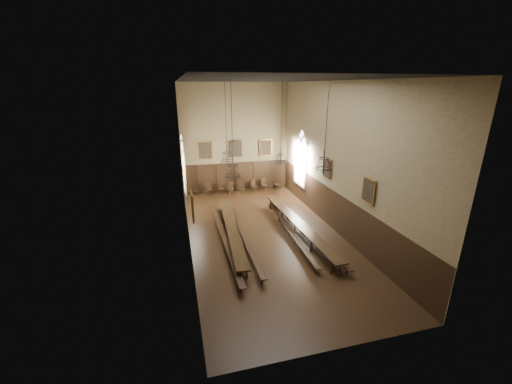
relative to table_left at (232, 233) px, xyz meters
name	(u,v)px	position (x,y,z in m)	size (l,w,h in m)	color
floor	(265,236)	(2.02, -0.21, -0.38)	(9.00, 18.00, 0.02)	black
ceiling	(267,80)	(2.02, -0.21, 8.64)	(9.00, 18.00, 0.02)	black
wall_back	(235,139)	(2.02, 8.80, 4.13)	(9.00, 0.02, 9.00)	#766849
wall_front	(350,233)	(2.02, -9.22, 4.13)	(9.00, 0.02, 9.00)	#766849
wall_left	(184,169)	(-2.49, -0.21, 4.13)	(0.02, 18.00, 9.00)	#766849
wall_right	(338,160)	(6.53, -0.21, 4.13)	(0.02, 18.00, 9.00)	#766849
wainscot_panelling	(265,217)	(2.02, -0.21, 0.88)	(9.00, 18.00, 2.50)	black
table_left	(232,233)	(0.00, 0.00, 0.00)	(1.31, 9.54, 0.74)	black
table_right	(298,228)	(4.08, -0.42, 0.02)	(1.10, 10.08, 0.78)	black
bench_left_outer	(224,238)	(-0.55, -0.41, -0.07)	(0.35, 10.49, 0.47)	black
bench_left_inner	(241,232)	(0.59, 0.04, -0.07)	(0.45, 10.63, 0.48)	black
bench_right_inner	(289,231)	(3.47, -0.42, -0.11)	(0.62, 9.21, 0.41)	black
bench_right_outer	(305,228)	(4.56, -0.36, -0.07)	(0.54, 10.56, 0.48)	black
chair_0	(195,193)	(-1.54, 8.39, -0.10)	(0.49, 0.49, 0.90)	black
chair_1	(209,191)	(-0.39, 8.32, -0.07)	(0.49, 0.49, 1.00)	black
chair_2	(221,191)	(0.62, 8.35, -0.09)	(0.41, 0.41, 0.93)	black
chair_3	(231,190)	(1.42, 8.28, -0.10)	(0.40, 0.40, 0.89)	black
chair_4	(242,189)	(2.41, 8.27, -0.09)	(0.46, 0.46, 0.92)	black
chair_5	(254,188)	(3.53, 8.37, -0.07)	(0.56, 0.56, 1.00)	black
chair_6	(265,187)	(4.43, 8.29, -0.06)	(0.59, 0.59, 1.04)	black
chair_7	(277,186)	(5.63, 8.33, -0.08)	(0.53, 0.53, 0.97)	black
chandelier_back_left	(227,155)	(0.21, 2.27, 4.25)	(0.78, 0.78, 4.87)	black
chandelier_back_right	(281,156)	(3.81, 2.42, 3.95)	(0.78, 0.78, 5.20)	black
chandelier_front_left	(233,169)	(-0.27, -2.41, 4.57)	(0.75, 0.75, 4.53)	black
chandelier_front_right	(324,162)	(4.10, -3.17, 4.79)	(0.77, 0.77, 4.28)	black
portrait_back_0	(204,151)	(-0.58, 8.67, 3.33)	(1.10, 0.12, 1.40)	#A26D27
portrait_back_1	(236,149)	(2.02, 8.67, 3.33)	(1.10, 0.12, 1.40)	#A26D27
portrait_back_2	(266,148)	(4.62, 8.67, 3.33)	(1.10, 0.12, 1.40)	#A26D27
portrait_left_0	(187,178)	(-2.36, 0.79, 3.33)	(0.12, 1.00, 1.30)	#A26D27
portrait_left_1	(192,206)	(-2.36, -3.71, 3.33)	(0.12, 1.00, 1.30)	#A26D27
portrait_right_0	(327,169)	(6.40, 0.79, 3.33)	(0.12, 1.00, 1.30)	#A26D27
portrait_right_1	(368,190)	(6.40, -3.71, 3.33)	(0.12, 1.00, 1.30)	#A26D27
window_right	(301,158)	(6.45, 5.29, 3.03)	(0.20, 2.20, 4.60)	white
window_left	(183,165)	(-2.41, 5.29, 3.03)	(0.20, 2.20, 4.60)	white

